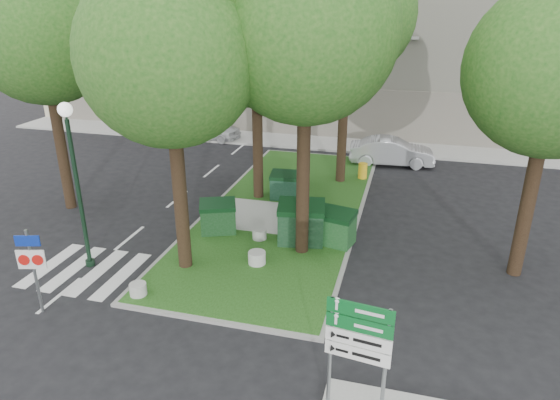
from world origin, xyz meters
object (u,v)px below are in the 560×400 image
(directional_sign, at_px, (358,342))
(car_white, at_px, (208,128))
(dumpster_c, at_px, (301,223))
(tree_median_near_left, at_px, (171,38))
(dumpster_a, at_px, (218,217))
(dumpster_b, at_px, (286,186))
(tree_median_mid, at_px, (258,35))
(dumpster_d, at_px, (335,227))
(bollard_right, at_px, (257,258))
(bollard_left, at_px, (138,289))
(traffic_sign_pole, at_px, (32,260))
(street_lamp, at_px, (75,168))
(tree_median_near_right, at_px, (310,11))
(bollard_mid, at_px, (260,234))
(car_silver, at_px, (392,152))
(tree_street_left, at_px, (42,18))
(litter_bin, at_px, (363,171))

(directional_sign, distance_m, car_white, 23.39)
(dumpster_c, bearing_deg, tree_median_near_left, -150.30)
(dumpster_a, relative_size, dumpster_b, 1.16)
(dumpster_b, distance_m, dumpster_c, 4.25)
(tree_median_mid, distance_m, dumpster_d, 8.23)
(bollard_right, bearing_deg, tree_median_near_left, -162.96)
(bollard_left, bearing_deg, traffic_sign_pole, -149.64)
(tree_median_near_left, relative_size, street_lamp, 1.92)
(tree_median_near_right, xyz_separation_m, bollard_mid, (-1.80, 0.44, -7.68))
(dumpster_b, relative_size, car_silver, 0.31)
(tree_street_left, relative_size, car_silver, 2.49)
(street_lamp, distance_m, car_white, 16.40)
(bollard_mid, bearing_deg, car_silver, 68.67)
(tree_street_left, relative_size, dumpster_b, 8.01)
(dumpster_d, xyz_separation_m, street_lamp, (-7.69, -3.54, 2.72))
(tree_median_mid, height_order, traffic_sign_pole, tree_median_mid)
(tree_median_near_right, xyz_separation_m, street_lamp, (-6.78, -2.72, -4.53))
(directional_sign, bearing_deg, dumpster_b, 118.82)
(tree_median_near_left, xyz_separation_m, tree_median_near_right, (3.50, 2.00, 0.67))
(car_white, relative_size, car_silver, 0.94)
(dumpster_a, xyz_separation_m, dumpster_c, (3.20, -0.01, 0.14))
(street_lamp, xyz_separation_m, traffic_sign_pole, (0.28, -2.69, -1.79))
(tree_median_near_right, height_order, dumpster_c, tree_median_near_right)
(tree_median_near_right, distance_m, tree_street_left, 10.61)
(dumpster_a, xyz_separation_m, directional_sign, (6.09, -7.52, 1.22))
(tree_median_mid, xyz_separation_m, street_lamp, (-3.78, -7.22, -3.52))
(car_white, bearing_deg, bollard_right, -144.00)
(car_silver, bearing_deg, litter_bin, 152.21)
(litter_bin, xyz_separation_m, car_white, (-10.30, 5.21, 0.21))
(tree_median_near_left, height_order, car_silver, tree_median_near_left)
(bollard_mid, xyz_separation_m, directional_sign, (4.41, -7.33, 1.63))
(tree_street_left, distance_m, directional_sign, 16.58)
(litter_bin, distance_m, car_white, 11.54)
(tree_median_near_right, relative_size, bollard_mid, 22.08)
(tree_median_near_left, bearing_deg, bollard_right, 17.04)
(dumpster_b, bearing_deg, traffic_sign_pole, -119.96)
(directional_sign, bearing_deg, car_white, 127.75)
(bollard_left, bearing_deg, car_silver, 66.60)
(tree_median_mid, xyz_separation_m, tree_street_left, (-7.50, -3.00, 0.67))
(dumpster_b, relative_size, dumpster_d, 0.87)
(tree_median_near_left, relative_size, tree_median_near_right, 0.92)
(dumpster_b, height_order, bollard_left, dumpster_b)
(bollard_right, relative_size, car_silver, 0.13)
(bollard_left, height_order, car_white, car_white)
(bollard_mid, xyz_separation_m, traffic_sign_pole, (-4.70, -5.85, 1.37))
(tree_median_near_left, bearing_deg, litter_bin, 65.36)
(dumpster_b, distance_m, dumpster_d, 4.66)
(car_silver, bearing_deg, dumpster_c, 160.60)
(dumpster_c, xyz_separation_m, car_silver, (2.58, 10.32, -0.13))
(tree_street_left, height_order, directional_sign, tree_street_left)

